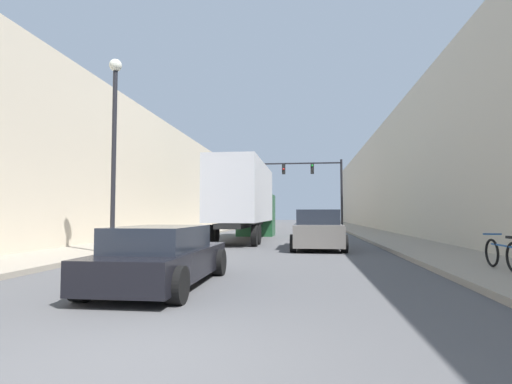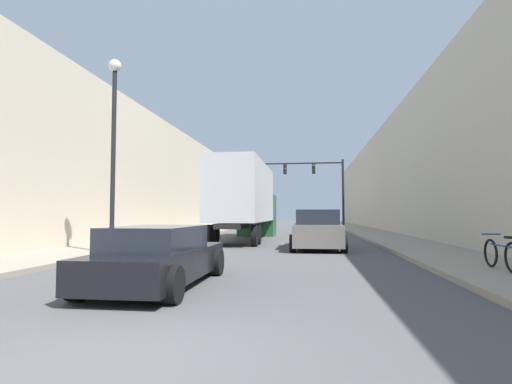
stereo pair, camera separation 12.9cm
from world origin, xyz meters
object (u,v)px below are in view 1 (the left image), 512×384
object	(u,v)px
suv_car	(317,230)
traffic_signal_gantry	(320,181)
parked_bicycle	(502,254)
semi_truck	(246,200)
street_lamp	(114,130)
sedan_car	(162,257)

from	to	relation	value
suv_car	traffic_signal_gantry	xyz separation A→B (m)	(0.72, 18.09, 3.66)
traffic_signal_gantry	parked_bicycle	bearing A→B (deg)	-82.06
semi_truck	street_lamp	xyz separation A→B (m)	(-3.23, -9.75, 2.13)
semi_truck	parked_bicycle	bearing A→B (deg)	-56.77
sedan_car	parked_bicycle	bearing A→B (deg)	16.81
semi_truck	parked_bicycle	world-z (taller)	semi_truck
sedan_car	traffic_signal_gantry	world-z (taller)	traffic_signal_gantry
sedan_car	street_lamp	bearing A→B (deg)	126.11
semi_truck	sedan_car	bearing A→B (deg)	-88.16
semi_truck	street_lamp	size ratio (longest dim) A/B	1.66
sedan_car	suv_car	size ratio (longest dim) A/B	0.92
parked_bicycle	street_lamp	bearing A→B (deg)	166.44
semi_truck	suv_car	world-z (taller)	semi_truck
semi_truck	traffic_signal_gantry	size ratio (longest dim) A/B	1.51
semi_truck	suv_car	bearing A→B (deg)	-53.28
traffic_signal_gantry	street_lamp	xyz separation A→B (m)	(-7.89, -22.56, 0.02)
suv_car	parked_bicycle	size ratio (longest dim) A/B	2.69
semi_truck	sedan_car	size ratio (longest dim) A/B	2.60
semi_truck	suv_car	xyz separation A→B (m)	(3.94, -5.28, -1.54)
sedan_car	street_lamp	distance (m)	7.39
semi_truck	street_lamp	world-z (taller)	street_lamp
suv_car	street_lamp	world-z (taller)	street_lamp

